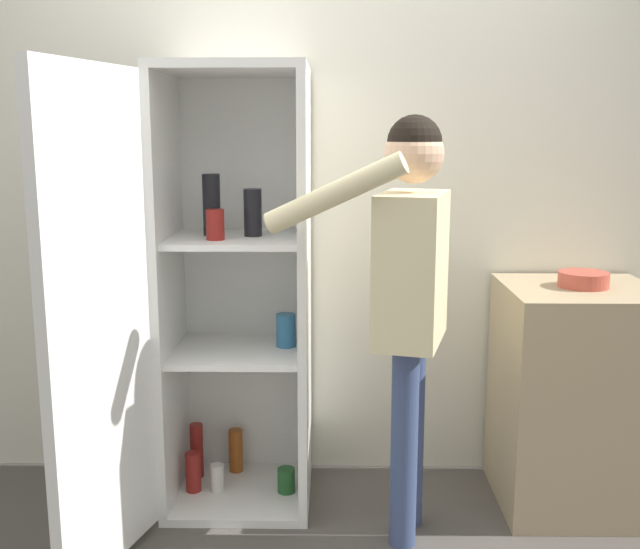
{
  "coord_description": "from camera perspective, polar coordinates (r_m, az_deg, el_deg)",
  "views": [
    {
      "loc": [
        0.11,
        -2.37,
        1.56
      ],
      "look_at": [
        0.06,
        0.65,
        0.98
      ],
      "focal_mm": 42.0,
      "sensor_mm": 36.0,
      "label": 1
    }
  ],
  "objects": [
    {
      "name": "counter",
      "position": [
        3.35,
        18.8,
        -8.79
      ],
      "size": [
        0.61,
        0.6,
        0.94
      ],
      "color": "tan",
      "rests_on": "ground_plane"
    },
    {
      "name": "wall_back",
      "position": [
        3.36,
        -1.01,
        5.96
      ],
      "size": [
        7.0,
        0.06,
        2.55
      ],
      "color": "silver",
      "rests_on": "ground_plane"
    },
    {
      "name": "refrigerator",
      "position": [
        3.05,
        -8.37,
        -1.82
      ],
      "size": [
        0.81,
        1.13,
        1.82
      ],
      "color": "white",
      "rests_on": "ground_plane"
    },
    {
      "name": "person",
      "position": [
        2.79,
        6.81,
        -0.03
      ],
      "size": [
        0.7,
        0.52,
        1.62
      ],
      "color": "#384770",
      "rests_on": "ground_plane"
    },
    {
      "name": "bowl",
      "position": [
        3.23,
        19.43,
        -0.36
      ],
      "size": [
        0.2,
        0.2,
        0.06
      ],
      "color": "#B24738",
      "rests_on": "counter"
    }
  ]
}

